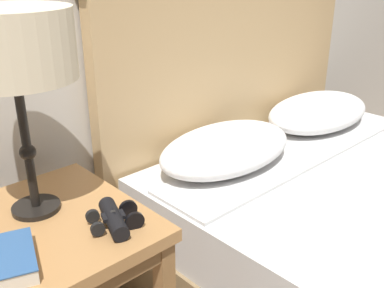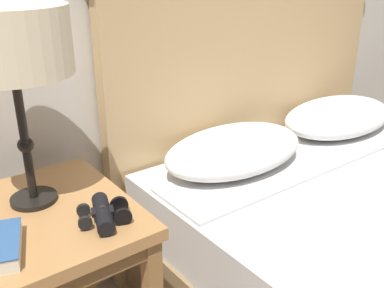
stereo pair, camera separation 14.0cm
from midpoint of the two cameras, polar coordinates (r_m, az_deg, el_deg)
The scene contains 3 objects.
nightstand at distance 1.32m, azimuth -15.83°, elevation -12.10°, with size 0.50×0.54×0.63m.
table_lamp at distance 1.19m, azimuth -19.02°, elevation 11.77°, with size 0.30×0.30×0.54m.
binoculars_pair at distance 1.20m, azimuth -7.88°, elevation -8.82°, with size 0.16×0.16×0.05m.
Camera 2 is at (-0.82, -0.55, 1.28)m, focal length 42.00 mm.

